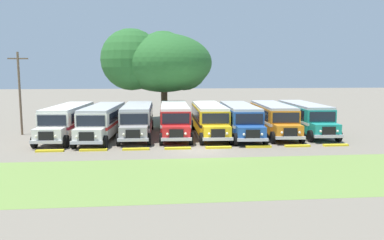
% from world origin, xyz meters
% --- Properties ---
extents(ground_plane, '(220.00, 220.00, 0.00)m').
position_xyz_m(ground_plane, '(0.00, 0.00, 0.00)').
color(ground_plane, slate).
extents(foreground_grass_strip, '(80.00, 8.64, 0.01)m').
position_xyz_m(foreground_grass_strip, '(0.00, -6.91, 0.00)').
color(foreground_grass_strip, olive).
rests_on(foreground_grass_strip, ground_plane).
extents(parked_bus_slot_0, '(3.21, 10.91, 2.82)m').
position_xyz_m(parked_bus_slot_0, '(-11.00, 6.88, 1.58)').
color(parked_bus_slot_0, silver).
rests_on(parked_bus_slot_0, ground_plane).
extents(parked_bus_slot_1, '(3.37, 10.94, 2.82)m').
position_xyz_m(parked_bus_slot_1, '(-7.87, 6.36, 1.58)').
color(parked_bus_slot_1, silver).
rests_on(parked_bus_slot_1, ground_plane).
extents(parked_bus_slot_2, '(2.85, 10.86, 2.82)m').
position_xyz_m(parked_bus_slot_2, '(-4.85, 7.18, 1.58)').
color(parked_bus_slot_2, '#9E9993').
rests_on(parked_bus_slot_2, ground_plane).
extents(parked_bus_slot_3, '(2.93, 10.87, 2.82)m').
position_xyz_m(parked_bus_slot_3, '(-1.45, 7.11, 1.58)').
color(parked_bus_slot_3, red).
rests_on(parked_bus_slot_3, ground_plane).
extents(parked_bus_slot_4, '(2.89, 10.86, 2.82)m').
position_xyz_m(parked_bus_slot_4, '(1.75, 6.89, 1.58)').
color(parked_bus_slot_4, yellow).
rests_on(parked_bus_slot_4, ground_plane).
extents(parked_bus_slot_5, '(3.12, 10.90, 2.82)m').
position_xyz_m(parked_bus_slot_5, '(4.51, 6.29, 1.58)').
color(parked_bus_slot_5, '#23519E').
rests_on(parked_bus_slot_5, ground_plane).
extents(parked_bus_slot_6, '(3.33, 10.94, 2.82)m').
position_xyz_m(parked_bus_slot_6, '(7.83, 6.83, 1.58)').
color(parked_bus_slot_6, orange).
rests_on(parked_bus_slot_6, ground_plane).
extents(parked_bus_slot_7, '(3.13, 10.90, 2.82)m').
position_xyz_m(parked_bus_slot_7, '(11.06, 7.21, 1.58)').
color(parked_bus_slot_7, teal).
rests_on(parked_bus_slot_7, ground_plane).
extents(curb_wheelstop_0, '(2.00, 0.36, 0.15)m').
position_xyz_m(curb_wheelstop_0, '(-10.93, 0.54, 0.07)').
color(curb_wheelstop_0, yellow).
rests_on(curb_wheelstop_0, ground_plane).
extents(curb_wheelstop_1, '(2.00, 0.36, 0.15)m').
position_xyz_m(curb_wheelstop_1, '(-7.81, 0.54, 0.07)').
color(curb_wheelstop_1, yellow).
rests_on(curb_wheelstop_1, ground_plane).
extents(curb_wheelstop_2, '(2.00, 0.36, 0.15)m').
position_xyz_m(curb_wheelstop_2, '(-4.68, 0.54, 0.07)').
color(curb_wheelstop_2, yellow).
rests_on(curb_wheelstop_2, ground_plane).
extents(curb_wheelstop_3, '(2.00, 0.36, 0.15)m').
position_xyz_m(curb_wheelstop_3, '(-1.56, 0.54, 0.07)').
color(curb_wheelstop_3, yellow).
rests_on(curb_wheelstop_3, ground_plane).
extents(curb_wheelstop_4, '(2.00, 0.36, 0.15)m').
position_xyz_m(curb_wheelstop_4, '(1.56, 0.54, 0.07)').
color(curb_wheelstop_4, yellow).
rests_on(curb_wheelstop_4, ground_plane).
extents(curb_wheelstop_5, '(2.00, 0.36, 0.15)m').
position_xyz_m(curb_wheelstop_5, '(4.68, 0.54, 0.07)').
color(curb_wheelstop_5, yellow).
rests_on(curb_wheelstop_5, ground_plane).
extents(curb_wheelstop_6, '(2.00, 0.36, 0.15)m').
position_xyz_m(curb_wheelstop_6, '(7.81, 0.54, 0.07)').
color(curb_wheelstop_6, yellow).
rests_on(curb_wheelstop_6, ground_plane).
extents(curb_wheelstop_7, '(2.00, 0.36, 0.15)m').
position_xyz_m(curb_wheelstop_7, '(10.93, 0.54, 0.07)').
color(curb_wheelstop_7, yellow).
rests_on(curb_wheelstop_7, ground_plane).
extents(broad_shade_tree, '(12.51, 11.77, 10.81)m').
position_xyz_m(broad_shade_tree, '(-2.60, 16.56, 7.00)').
color(broad_shade_tree, brown).
rests_on(broad_shade_tree, ground_plane).
extents(utility_pole, '(1.80, 0.20, 7.62)m').
position_xyz_m(utility_pole, '(-15.61, 8.57, 4.06)').
color(utility_pole, brown).
rests_on(utility_pole, ground_plane).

